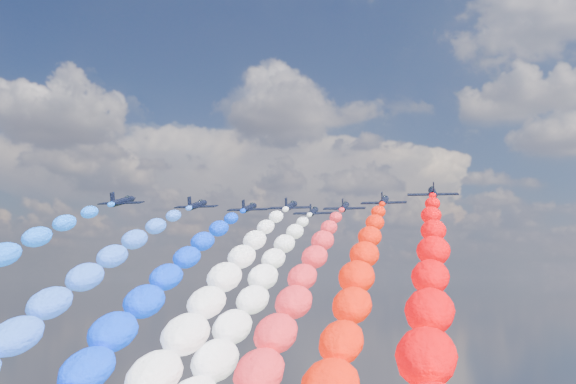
# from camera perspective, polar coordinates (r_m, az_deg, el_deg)

# --- Properties ---
(jet_0) EXTENTS (8.89, 12.02, 5.02)m
(jet_0) POSITION_cam_1_polar(r_m,az_deg,el_deg) (140.74, -13.08, -0.73)
(jet_0) COLOR black
(jet_1) EXTENTS (9.03, 12.13, 5.02)m
(jet_1) POSITION_cam_1_polar(r_m,az_deg,el_deg) (145.36, -7.27, -1.04)
(jet_1) COLOR black
(trail_1) EXTENTS (6.52, 112.68, 49.80)m
(trail_1) POSITION_cam_1_polar(r_m,az_deg,el_deg) (92.39, -19.63, -11.51)
(trail_1) COLOR blue
(jet_2) EXTENTS (8.83, 11.98, 5.02)m
(jet_2) POSITION_cam_1_polar(r_m,az_deg,el_deg) (150.32, -3.13, -1.28)
(jet_2) COLOR black
(trail_2) EXTENTS (6.52, 112.68, 49.80)m
(trail_2) POSITION_cam_1_polar(r_m,az_deg,el_deg) (95.33, -12.51, -11.59)
(trail_2) COLOR #0431EB
(jet_3) EXTENTS (8.68, 11.87, 5.02)m
(jet_3) POSITION_cam_1_polar(r_m,az_deg,el_deg) (146.25, 0.20, -1.13)
(jet_3) COLOR black
(trail_3) EXTENTS (6.52, 112.68, 49.80)m
(trail_3) POSITION_cam_1_polar(r_m,az_deg,el_deg) (90.04, -7.51, -11.98)
(trail_3) COLOR white
(jet_4) EXTENTS (8.94, 12.06, 5.02)m
(jet_4) POSITION_cam_1_polar(r_m,az_deg,el_deg) (158.71, 2.03, -1.58)
(jet_4) COLOR black
(trail_4) EXTENTS (6.52, 112.68, 49.80)m
(trail_4) POSITION_cam_1_polar(r_m,az_deg,el_deg) (101.88, -3.67, -11.42)
(trail_4) COLOR white
(jet_5) EXTENTS (9.04, 12.13, 5.02)m
(jet_5) POSITION_cam_1_polar(r_m,az_deg,el_deg) (148.22, 4.54, -1.19)
(jet_5) COLOR black
(trail_5) EXTENTS (6.52, 112.68, 49.80)m
(trail_5) POSITION_cam_1_polar(r_m,az_deg,el_deg) (90.81, -0.19, -11.99)
(trail_5) COLOR red
(jet_6) EXTENTS (8.75, 11.92, 5.02)m
(jet_6) POSITION_cam_1_polar(r_m,az_deg,el_deg) (137.76, 7.67, -0.72)
(jet_6) COLOR black
(trail_6) EXTENTS (6.52, 112.68, 49.80)m
(trail_6) POSITION_cam_1_polar(r_m,az_deg,el_deg) (79.82, 4.69, -12.68)
(trail_6) COLOR #FA1805
(jet_7) EXTENTS (9.19, 12.23, 5.02)m
(jet_7) POSITION_cam_1_polar(r_m,az_deg,el_deg) (125.43, 11.47, -0.04)
(jet_7) COLOR black
(trail_7) EXTENTS (6.52, 112.68, 49.80)m
(trail_7) POSITION_cam_1_polar(r_m,az_deg,el_deg) (67.23, 11.41, -13.67)
(trail_7) COLOR #F80106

